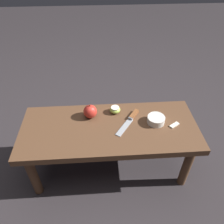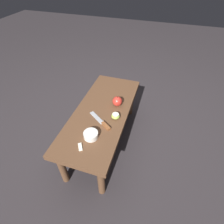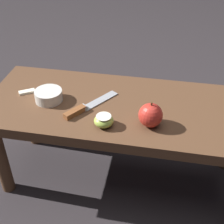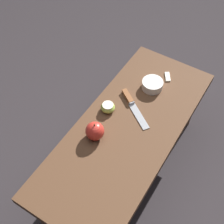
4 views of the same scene
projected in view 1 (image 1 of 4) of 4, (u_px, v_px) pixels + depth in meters
The scene contains 7 objects.
ground_plane at pixel (110, 166), 1.52m from camera, with size 8.00×8.00×0.00m, color #2D282B.
wooden_bench at pixel (110, 133), 1.30m from camera, with size 1.03×0.42×0.39m.
knife at pixel (131, 118), 1.31m from camera, with size 0.16×0.21×0.02m.
apple_whole at pixel (90, 111), 1.31m from camera, with size 0.08×0.08×0.09m.
apple_cut at pixel (115, 110), 1.35m from camera, with size 0.07×0.07×0.04m.
apple_slice_near_knife at pixel (174, 125), 1.27m from camera, with size 0.06×0.05×0.01m.
bowl at pixel (156, 120), 1.28m from camera, with size 0.10×0.10×0.04m.
Camera 1 is at (0.05, 0.90, 1.28)m, focal length 35.00 mm.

